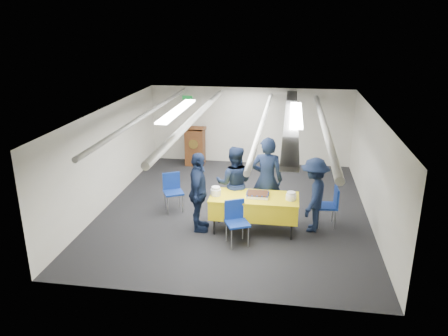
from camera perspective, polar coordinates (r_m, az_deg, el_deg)
The scene contains 14 objects.
ground at distance 10.25m, azimuth 1.41°, elevation -5.27°, with size 7.00×7.00×0.00m, color black.
room_shell at distance 10.03m, azimuth 2.33°, elevation 5.14°, with size 6.00×7.00×2.30m.
serving_table at distance 9.00m, azimuth 3.94°, elevation -4.97°, with size 1.80×0.81×0.77m.
sheet_cake at distance 8.91m, azimuth 4.41°, elevation -3.47°, with size 0.47×0.36×0.08m.
plate_stack_left at distance 8.93m, azimuth -1.08°, elevation -3.06°, with size 0.21×0.21×0.18m.
plate_stack_right at distance 8.82m, azimuth 8.75°, elevation -3.65°, with size 0.21×0.21×0.16m.
podium at distance 13.13m, azimuth -3.80°, elevation 3.02°, with size 0.62×0.53×1.25m.
chair_near at distance 8.54m, azimuth 1.58°, elevation -6.50°, with size 0.56×0.56×0.87m.
chair_right at distance 9.48m, azimuth 13.78°, elevation -4.40°, with size 0.45×0.45×0.87m.
chair_left at distance 10.06m, azimuth -6.75°, elevation -2.58°, with size 0.57×0.57×0.87m.
sailor_a at distance 9.39m, azimuth 5.59°, elevation -1.49°, with size 0.68×0.45×1.87m, color black.
sailor_b at distance 9.43m, azimuth 1.34°, elevation -2.01°, with size 0.80×0.63×1.66m, color black.
sailor_c at distance 8.93m, azimuth -3.37°, elevation -3.21°, with size 0.98×0.41×1.68m, color black.
sailor_d at distance 9.13m, azimuth 11.65°, elevation -3.46°, with size 1.01×0.58×1.56m, color black.
Camera 1 is at (1.17, -9.28, 4.19)m, focal length 35.00 mm.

